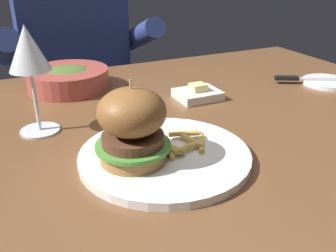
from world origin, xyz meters
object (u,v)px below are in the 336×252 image
burger_sandwich (132,126)px  soup_bowl (68,78)px  main_plate (165,156)px  wine_glass (28,53)px  diner_person (78,96)px  table_knife (308,79)px  butter_dish (198,94)px  bread_plate (327,82)px

burger_sandwich → soup_bowl: 0.43m
main_plate → wine_glass: size_ratio=1.40×
main_plate → diner_person: diner_person is taller
main_plate → diner_person: bearing=87.7°
burger_sandwich → diner_person: (0.09, 0.86, -0.25)m
diner_person → wine_glass: bearing=-107.3°
table_knife → soup_bowl: size_ratio=0.98×
main_plate → table_knife: bearing=21.8°
wine_glass → butter_dish: 0.39m
wine_glass → butter_dish: bearing=4.4°
bread_plate → diner_person: 0.87m
bread_plate → butter_dish: 0.36m
burger_sandwich → soup_bowl: size_ratio=0.65×
main_plate → wine_glass: wine_glass is taller
bread_plate → soup_bowl: soup_bowl is taller
soup_bowl → diner_person: size_ratio=0.17×
wine_glass → soup_bowl: size_ratio=1.00×
bread_plate → soup_bowl: size_ratio=0.64×
table_knife → soup_bowl: 0.61m
wine_glass → bread_plate: 0.73m
burger_sandwich → soup_bowl: bearing=91.7°
table_knife → diner_person: diner_person is taller
table_knife → diner_person: bearing=125.6°
bread_plate → table_knife: table_knife is taller
soup_bowl → butter_dish: bearing=-37.9°
burger_sandwich → butter_dish: 0.34m
burger_sandwich → butter_dish: bearing=43.2°
main_plate → soup_bowl: size_ratio=1.41×
table_knife → burger_sandwich: bearing=-159.9°
burger_sandwich → wine_glass: size_ratio=0.65×
wine_glass → soup_bowl: (0.10, 0.23, -0.12)m
butter_dish → soup_bowl: 0.33m
butter_dish → wine_glass: bearing=-175.6°
wine_glass → table_knife: (0.67, 0.00, -0.14)m
soup_bowl → diner_person: diner_person is taller
bread_plate → table_knife: 0.05m
wine_glass → butter_dish: wine_glass is taller
main_plate → soup_bowl: (-0.07, 0.43, 0.02)m
soup_bowl → wine_glass: bearing=-114.2°
burger_sandwich → butter_dish: burger_sandwich is taller
soup_bowl → bread_plate: bearing=-22.0°
table_knife → butter_dish: size_ratio=1.97×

